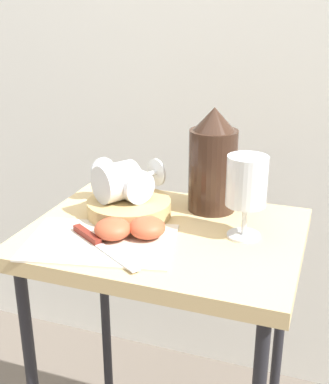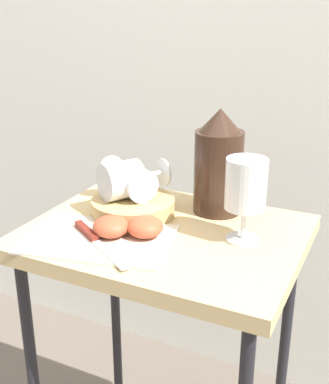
% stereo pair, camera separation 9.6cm
% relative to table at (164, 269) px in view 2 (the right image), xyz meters
% --- Properties ---
extents(curtain_drape, '(2.40, 0.03, 1.87)m').
position_rel_table_xyz_m(curtain_drape, '(0.00, 0.55, 0.29)').
color(curtain_drape, white).
rests_on(curtain_drape, ground_plane).
extents(table, '(0.53, 0.41, 0.73)m').
position_rel_table_xyz_m(table, '(0.00, 0.00, 0.00)').
color(table, tan).
rests_on(table, ground_plane).
extents(linen_napkin, '(0.31, 0.24, 0.00)m').
position_rel_table_xyz_m(linen_napkin, '(-0.09, -0.09, 0.09)').
color(linen_napkin, beige).
rests_on(linen_napkin, table).
extents(basket_tray, '(0.18, 0.18, 0.03)m').
position_rel_table_xyz_m(basket_tray, '(-0.09, 0.04, 0.10)').
color(basket_tray, tan).
rests_on(basket_tray, table).
extents(pitcher, '(0.15, 0.10, 0.22)m').
position_rel_table_xyz_m(pitcher, '(0.06, 0.14, 0.18)').
color(pitcher, '#382319').
rests_on(pitcher, table).
extents(wine_glass_upright, '(0.08, 0.08, 0.16)m').
position_rel_table_xyz_m(wine_glass_upright, '(0.15, 0.02, 0.19)').
color(wine_glass_upright, silver).
rests_on(wine_glass_upright, table).
extents(wine_glass_tipped_near, '(0.14, 0.16, 0.08)m').
position_rel_table_xyz_m(wine_glass_tipped_near, '(-0.11, 0.04, 0.16)').
color(wine_glass_tipped_near, silver).
rests_on(wine_glass_tipped_near, basket_tray).
extents(wine_glass_tipped_far, '(0.16, 0.13, 0.07)m').
position_rel_table_xyz_m(wine_glass_tipped_far, '(-0.10, 0.05, 0.16)').
color(wine_glass_tipped_far, silver).
rests_on(wine_glass_tipped_far, basket_tray).
extents(apple_half_left, '(0.07, 0.07, 0.04)m').
position_rel_table_xyz_m(apple_half_left, '(-0.08, -0.07, 0.11)').
color(apple_half_left, '#C15133').
rests_on(apple_half_left, linen_napkin).
extents(apple_half_right, '(0.07, 0.07, 0.04)m').
position_rel_table_xyz_m(apple_half_right, '(-0.02, -0.05, 0.11)').
color(apple_half_right, '#C15133').
rests_on(apple_half_right, linen_napkin).
extents(knife, '(0.18, 0.12, 0.01)m').
position_rel_table_xyz_m(knife, '(-0.10, -0.10, 0.10)').
color(knife, silver).
rests_on(knife, linen_napkin).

